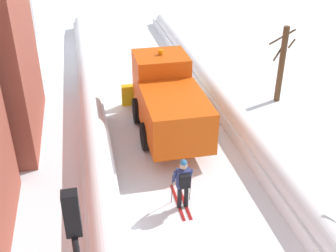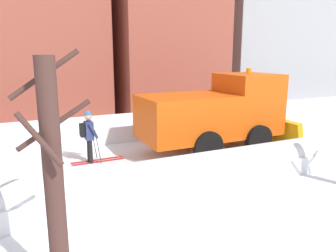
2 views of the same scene
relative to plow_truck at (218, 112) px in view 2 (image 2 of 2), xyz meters
name	(u,v)px [view 2 (image 2 of 2)]	position (x,y,z in m)	size (l,w,h in m)	color
ground_plane	(180,154)	(-0.07, -1.58, -1.48)	(80.00, 80.00, 0.00)	white
snowbank_left	(150,125)	(-3.05, -1.58, -0.96)	(1.10, 36.00, 1.14)	white
snowbank_right	(226,168)	(2.92, -1.58, -1.05)	(1.10, 36.00, 0.99)	white
building_brick_near	(0,42)	(-9.32, -7.37, 2.78)	(7.33, 10.06, 8.51)	brown
building_brick_mid	(154,25)	(-9.32, 1.29, 3.89)	(8.39, 6.16, 10.73)	brown
plow_truck	(218,112)	(0.00, 0.00, 0.00)	(3.20, 5.98, 3.12)	#DB510F
skier	(89,134)	(-0.55, -4.81, -0.48)	(0.62, 1.80, 1.81)	black
bare_tree_near	(54,181)	(5.77, -6.61, 0.44)	(0.91, 1.13, 3.78)	#482D27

